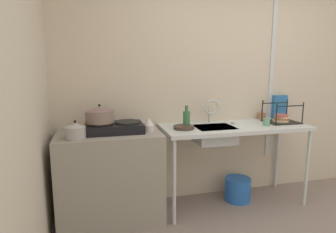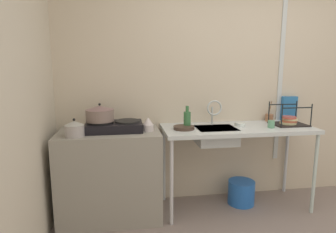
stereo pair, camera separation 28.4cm
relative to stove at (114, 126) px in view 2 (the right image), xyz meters
name	(u,v)px [view 2 (the right image)]	position (x,y,z in m)	size (l,w,h in m)	color
wall_back	(242,77)	(1.44, 0.35, 0.45)	(4.90, 0.10, 2.78)	beige
wall_metal_strip	(281,65)	(1.88, 0.29, 0.59)	(0.05, 0.01, 2.22)	silver
counter_concrete	(110,174)	(-0.05, 0.00, -0.49)	(0.98, 0.60, 0.89)	gray
counter_sink	(237,133)	(1.27, 0.00, -0.11)	(1.56, 0.60, 0.89)	silver
stove	(114,126)	(0.00, 0.00, 0.00)	(0.54, 0.34, 0.10)	black
pot_on_left_burner	(100,113)	(-0.13, 0.00, 0.13)	(0.27, 0.27, 0.17)	#7A665F
pot_beside_stove	(74,129)	(-0.34, -0.18, 0.02)	(0.17, 0.17, 0.17)	#A19B9C
percolator	(148,124)	(0.33, -0.05, 0.02)	(0.11, 0.11, 0.13)	beige
sink_basin	(216,136)	(1.03, -0.02, -0.13)	(0.41, 0.34, 0.16)	silver
faucet	(214,109)	(1.05, 0.12, 0.13)	(0.16, 0.09, 0.27)	silver
frying_pan	(184,128)	(0.69, -0.03, -0.03)	(0.21, 0.21, 0.03)	#3F2F26
dish_rack	(289,121)	(1.85, 0.01, -0.01)	(0.35, 0.29, 0.24)	black
cup_by_rack	(271,124)	(1.59, -0.10, -0.01)	(0.07, 0.07, 0.08)	#5D9A76
small_bowl_on_drainboard	(240,124)	(1.31, 0.03, -0.03)	(0.11, 0.11, 0.04)	silver
bottle_by_sink	(187,119)	(0.73, 0.02, 0.04)	(0.07, 0.07, 0.23)	#346C3D
cereal_box	(289,108)	(1.99, 0.25, 0.09)	(0.17, 0.05, 0.28)	#2B70B5
utensil_jar	(269,117)	(1.75, 0.24, 0.00)	(0.09, 0.09, 0.23)	#A06A4A
bucket_on_floor	(241,192)	(1.36, 0.04, -0.80)	(0.29, 0.29, 0.26)	blue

